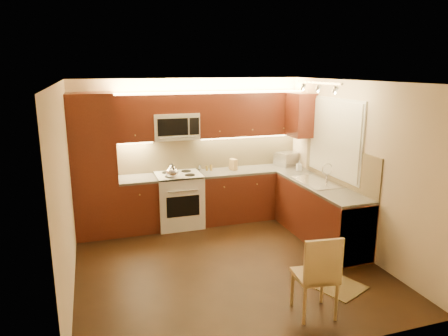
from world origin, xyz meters
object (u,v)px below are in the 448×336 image
object	(u,v)px
stove	(179,200)
dining_chair	(315,274)
knife_block	(233,165)
microwave	(175,126)
kettle	(172,170)
toaster_oven	(287,159)
soap_bottle	(299,166)
sink	(317,178)

from	to	relation	value
stove	dining_chair	xyz separation A→B (m)	(0.86, -3.08, 0.02)
knife_block	microwave	bearing A→B (deg)	156.68
kettle	microwave	bearing A→B (deg)	57.47
microwave	kettle	xyz separation A→B (m)	(-0.14, -0.34, -0.68)
microwave	toaster_oven	distance (m)	2.19
knife_block	dining_chair	bearing A→B (deg)	-112.33
stove	microwave	size ratio (longest dim) A/B	1.21
kettle	knife_block	size ratio (longest dim) A/B	1.25
knife_block	soap_bottle	size ratio (longest dim) A/B	1.08
stove	soap_bottle	world-z (taller)	soap_bottle
toaster_oven	knife_block	size ratio (longest dim) A/B	2.10
stove	knife_block	bearing A→B (deg)	3.90
soap_bottle	stove	bearing A→B (deg)	173.61
toaster_oven	soap_bottle	distance (m)	0.44
knife_block	soap_bottle	world-z (taller)	knife_block
microwave	kettle	bearing A→B (deg)	-113.01
knife_block	kettle	bearing A→B (deg)	173.75
dining_chair	toaster_oven	bearing A→B (deg)	75.47
microwave	sink	xyz separation A→B (m)	(2.00, -1.26, -0.74)
sink	dining_chair	world-z (taller)	sink
toaster_oven	soap_bottle	size ratio (longest dim) A/B	2.28
kettle	stove	bearing A→B (deg)	45.33
stove	soap_bottle	distance (m)	2.19
microwave	dining_chair	size ratio (longest dim) A/B	0.79
kettle	knife_block	xyz separation A→B (m)	(1.16, 0.27, -0.04)
stove	kettle	world-z (taller)	kettle
microwave	kettle	world-z (taller)	microwave
microwave	dining_chair	distance (m)	3.56
kettle	soap_bottle	xyz separation A→B (m)	(2.25, -0.13, -0.05)
stove	dining_chair	world-z (taller)	dining_chair
stove	sink	bearing A→B (deg)	-29.36
sink	kettle	size ratio (longest dim) A/B	3.55
microwave	sink	bearing A→B (deg)	-32.21
kettle	toaster_oven	distance (m)	2.24
microwave	knife_block	distance (m)	1.24
sink	dining_chair	distance (m)	2.32
sink	kettle	world-z (taller)	kettle
kettle	knife_block	bearing A→B (deg)	3.81
knife_block	sink	bearing A→B (deg)	-69.97
dining_chair	kettle	bearing A→B (deg)	115.61
microwave	sink	distance (m)	2.48
sink	toaster_oven	bearing A→B (deg)	86.40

